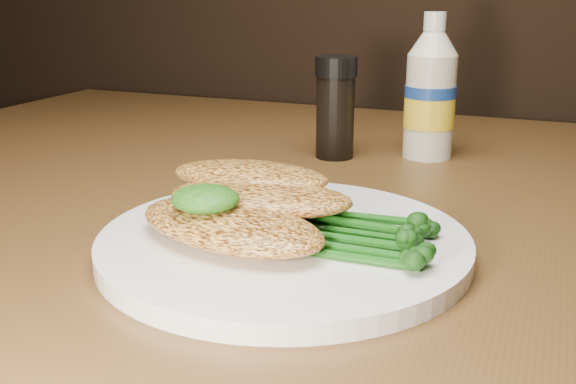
% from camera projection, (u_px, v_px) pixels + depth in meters
% --- Properties ---
extents(plate, '(0.27, 0.27, 0.01)m').
position_uv_depth(plate, '(284.00, 243.00, 0.49)').
color(plate, white).
rests_on(plate, dining_table).
extents(chicken_front, '(0.17, 0.12, 0.02)m').
position_uv_depth(chicken_front, '(230.00, 225.00, 0.47)').
color(chicken_front, '#E8A349').
rests_on(chicken_front, plate).
extents(chicken_mid, '(0.15, 0.09, 0.02)m').
position_uv_depth(chicken_mid, '(260.00, 198.00, 0.50)').
color(chicken_mid, '#E8A349').
rests_on(chicken_mid, plate).
extents(chicken_back, '(0.13, 0.07, 0.02)m').
position_uv_depth(chicken_back, '(250.00, 176.00, 0.53)').
color(chicken_back, '#E8A349').
rests_on(chicken_back, plate).
extents(pesto_front, '(0.05, 0.05, 0.02)m').
position_uv_depth(pesto_front, '(206.00, 199.00, 0.47)').
color(pesto_front, black).
rests_on(pesto_front, chicken_front).
extents(broccolini_bundle, '(0.14, 0.11, 0.02)m').
position_uv_depth(broccolini_bundle, '(356.00, 229.00, 0.47)').
color(broccolini_bundle, '#155212').
rests_on(broccolini_bundle, plate).
extents(mayo_bottle, '(0.07, 0.07, 0.16)m').
position_uv_depth(mayo_bottle, '(431.00, 87.00, 0.73)').
color(mayo_bottle, beige).
rests_on(mayo_bottle, dining_table).
extents(pepper_grinder, '(0.06, 0.06, 0.11)m').
position_uv_depth(pepper_grinder, '(335.00, 108.00, 0.74)').
color(pepper_grinder, black).
rests_on(pepper_grinder, dining_table).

